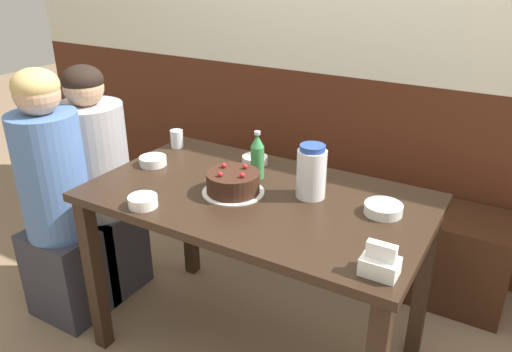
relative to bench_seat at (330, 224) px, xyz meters
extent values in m
plane|color=#846B51|center=(0.00, -0.83, -0.24)|extent=(12.00, 12.00, 0.00)
cube|color=#4C2314|center=(0.00, 0.22, 0.28)|extent=(4.80, 0.04, 1.03)
cube|color=#381E11|center=(0.00, 0.00, 0.00)|extent=(1.87, 0.38, 0.47)
cube|color=black|center=(0.00, -0.83, 0.53)|extent=(1.33, 0.77, 0.03)
cube|color=black|center=(-0.62, -1.16, 0.14)|extent=(0.06, 0.06, 0.74)
cube|color=black|center=(-0.62, -0.50, 0.14)|extent=(0.06, 0.06, 0.74)
cube|color=black|center=(0.62, -0.50, 0.14)|extent=(0.06, 0.06, 0.74)
cylinder|color=white|center=(-0.09, -0.87, 0.55)|extent=(0.25, 0.25, 0.01)
cylinder|color=#381E14|center=(-0.09, -0.87, 0.59)|extent=(0.21, 0.21, 0.08)
sphere|color=red|center=(-0.07, -0.81, 0.64)|extent=(0.02, 0.02, 0.02)
sphere|color=red|center=(-0.14, -0.85, 0.64)|extent=(0.02, 0.02, 0.02)
sphere|color=red|center=(-0.11, -0.92, 0.64)|extent=(0.02, 0.02, 0.02)
sphere|color=red|center=(-0.03, -0.89, 0.64)|extent=(0.02, 0.02, 0.02)
cylinder|color=white|center=(0.19, -0.74, 0.64)|extent=(0.11, 0.11, 0.19)
cylinder|color=#28479E|center=(0.19, -0.74, 0.74)|extent=(0.10, 0.10, 0.02)
cylinder|color=#388E4C|center=(-0.08, -0.69, 0.61)|extent=(0.06, 0.06, 0.14)
cone|color=#388E4C|center=(-0.08, -0.69, 0.71)|extent=(0.06, 0.06, 0.05)
cylinder|color=silver|center=(-0.08, -0.69, 0.74)|extent=(0.03, 0.03, 0.01)
cube|color=white|center=(0.58, -1.11, 0.57)|extent=(0.11, 0.08, 0.05)
cube|color=white|center=(0.58, -1.11, 0.62)|extent=(0.09, 0.03, 0.05)
cylinder|color=white|center=(0.48, -0.74, 0.56)|extent=(0.14, 0.14, 0.04)
cylinder|color=white|center=(-0.16, -0.57, 0.56)|extent=(0.11, 0.11, 0.04)
cylinder|color=white|center=(-0.32, -1.14, 0.56)|extent=(0.11, 0.11, 0.04)
cylinder|color=white|center=(-0.55, -0.81, 0.56)|extent=(0.12, 0.12, 0.04)
cylinder|color=silver|center=(-0.60, -0.58, 0.59)|extent=(0.06, 0.06, 0.08)
cube|color=#33333D|center=(-0.93, -0.82, -0.01)|extent=(0.34, 0.30, 0.45)
cylinder|color=#99999E|center=(-0.93, -0.82, 0.49)|extent=(0.33, 0.33, 0.55)
sphere|color=tan|center=(-0.93, -0.82, 0.85)|extent=(0.18, 0.18, 0.18)
ellipsoid|color=black|center=(-0.93, -0.82, 0.88)|extent=(0.19, 0.19, 0.14)
cube|color=#33333D|center=(-0.93, -1.06, -0.01)|extent=(0.34, 0.30, 0.45)
cylinder|color=#4C70AD|center=(-0.93, -1.06, 0.50)|extent=(0.30, 0.30, 0.58)
sphere|color=tan|center=(-0.93, -1.06, 0.88)|extent=(0.19, 0.19, 0.19)
ellipsoid|color=tan|center=(-0.93, -1.06, 0.91)|extent=(0.20, 0.20, 0.14)
camera|label=1|loc=(0.88, -2.35, 1.41)|focal=35.00mm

